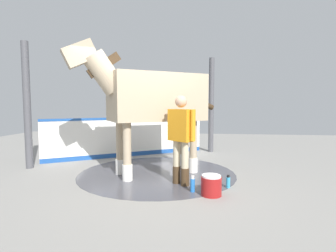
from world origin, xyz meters
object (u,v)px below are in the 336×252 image
Objects in this scene: wash_bucket at (211,185)px; bottle_shampoo at (228,182)px; bottle_spray at (193,184)px; handler at (181,134)px; horse at (152,99)px.

bottle_shampoo is at bearing -36.27° from wash_bucket.
wash_bucket is 0.33m from bottle_spray.
bottle_spray is at bearing 115.35° from bottle_shampoo.
handler reaches higher than bottle_shampoo.
bottle_shampoo is at bearing 120.93° from horse.
wash_bucket reaches higher than bottle_shampoo.
bottle_shampoo is at bearing -56.90° from handler.
horse is 1.76× the size of handler.
bottle_spray is (-0.39, -0.23, -0.81)m from handler.
wash_bucket is 0.53m from bottle_shampoo.
wash_bucket is at bearing 143.73° from bottle_shampoo.
wash_bucket is (-0.52, -0.53, -0.77)m from handler.
handler is 7.11× the size of bottle_shampoo.
horse reaches higher than handler.
wash_bucket is at bearing -94.91° from handler.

